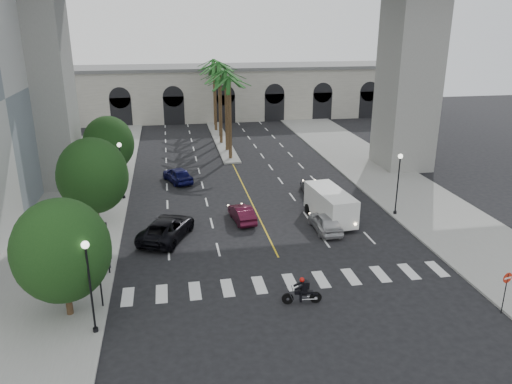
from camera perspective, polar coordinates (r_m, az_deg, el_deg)
name	(u,v)px	position (r m, az deg, el deg)	size (l,w,h in m)	color
ground	(285,271)	(33.25, 3.34, -9.00)	(140.00, 140.00, 0.00)	black
sidewalk_left	(82,205)	(46.87, -19.30, -1.41)	(8.00, 100.00, 0.15)	gray
sidewalk_right	(398,186)	(51.17, 15.93, 0.64)	(8.00, 100.00, 0.15)	gray
median	(221,140)	(68.63, -4.00, 5.99)	(2.00, 24.00, 0.20)	gray
pier_building	(209,92)	(84.54, -5.36, 11.31)	(71.00, 10.50, 8.50)	beige
palm_a	(229,81)	(57.29, -3.08, 12.53)	(3.20, 3.20, 10.30)	#47331E
palm_b	(226,75)	(61.22, -3.47, 13.21)	(3.20, 3.20, 10.60)	#47331E
palm_c	(220,75)	(65.18, -4.16, 13.15)	(3.20, 3.20, 10.10)	#47331E
palm_d	(219,67)	(69.11, -4.25, 14.10)	(3.20, 3.20, 10.90)	#47331E
palm_e	(214,68)	(73.09, -4.78, 13.99)	(3.20, 3.20, 10.40)	#47331E
palm_f	(214,63)	(77.06, -4.86, 14.46)	(3.20, 3.20, 10.70)	#47331E
street_tree_near	(62,251)	(28.64, -21.33, -6.25)	(5.20, 5.20, 6.89)	#382616
street_tree_mid	(93,176)	(40.58, -18.15, 1.77)	(5.44, 5.44, 7.21)	#382616
street_tree_far	(109,144)	(52.17, -16.49, 5.32)	(5.04, 5.04, 6.68)	#382616
lamp_post_left_near	(89,280)	(26.92, -18.50, -9.47)	(0.40, 0.40, 5.35)	black
lamp_post_left_far	(121,166)	(46.39, -15.16, 2.90)	(0.40, 0.40, 5.35)	black
lamp_post_right	(398,179)	(42.72, 15.95, 1.45)	(0.40, 0.40, 5.35)	black
traffic_signal_near	(99,269)	(29.43, -17.53, -8.38)	(0.25, 0.18, 3.65)	black
traffic_signal_far	(106,239)	(33.01, -16.75, -5.21)	(0.25, 0.18, 3.65)	black
motorcycle_rider	(303,292)	(29.52, 5.41, -11.27)	(2.34, 0.63, 1.68)	black
car_a	(325,222)	(39.23, 7.94, -3.40)	(1.77, 4.40, 1.50)	#ADAEB2
car_b	(242,213)	(40.73, -1.61, -2.46)	(1.42, 4.08, 1.34)	#450D21
car_c	(167,228)	(38.11, -10.16, -4.09)	(2.76, 5.98, 1.66)	black
car_d	(313,187)	(47.33, 6.51, 0.54)	(1.88, 4.63, 1.34)	slate
car_e	(178,175)	(51.07, -8.94, 1.96)	(1.85, 4.59, 1.56)	#10114B
cargo_van	(330,204)	(40.94, 8.50, -1.42)	(2.91, 6.23, 2.58)	white
pedestrian_a	(106,254)	(34.28, -16.74, -6.80)	(0.72, 0.47, 1.98)	black
pedestrian_b	(92,243)	(36.34, -18.22, -5.52)	(0.92, 0.72, 1.90)	black
do_not_enter_sign	(506,284)	(31.15, 26.70, -9.39)	(0.62, 0.16, 2.56)	black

